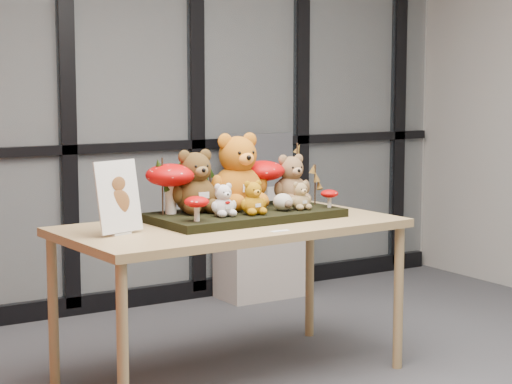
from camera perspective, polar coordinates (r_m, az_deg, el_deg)
room_shell at (r=3.89m, az=7.76°, el=9.68°), size 5.00×5.00×5.00m
glass_partition at (r=6.01m, az=-7.52°, el=6.27°), size 4.90×0.06×2.78m
display_table at (r=4.57m, az=-1.54°, el=-2.73°), size 1.72×0.93×0.78m
diorama_tray at (r=4.68m, az=-0.69°, el=-1.43°), size 0.99×0.53×0.04m
bear_pooh_yellow at (r=4.74m, az=-1.15°, el=1.54°), size 0.34×0.31×0.43m
bear_brown_medium at (r=4.62m, az=-3.77°, el=0.87°), size 0.28×0.25×0.35m
bear_tan_back at (r=4.93m, az=2.15°, el=0.96°), size 0.23×0.21×0.29m
bear_small_yellow at (r=4.55m, az=-0.20°, el=-0.23°), size 0.15×0.14×0.19m
bear_white_bow at (r=4.49m, az=-2.03°, el=-0.38°), size 0.14×0.13×0.18m
bear_beige_small at (r=4.72m, az=2.74°, el=-0.13°), size 0.13×0.12×0.16m
plush_cream_hedgehog at (r=4.68m, az=1.67°, el=-0.57°), size 0.08×0.07×0.10m
mushroom_back_left at (r=4.59m, az=-5.28°, el=0.36°), size 0.25×0.25×0.27m
mushroom_back_right at (r=4.86m, az=0.40°, el=0.70°), size 0.24×0.24×0.26m
mushroom_front_left at (r=4.35m, az=-3.66°, el=-0.95°), size 0.12×0.12×0.13m
mushroom_front_right at (r=4.81m, az=4.54°, el=-0.35°), size 0.09×0.09×0.10m
sprig_green_far_left at (r=4.55m, az=-5.77°, el=0.35°), size 0.05×0.05×0.28m
sprig_green_mid_left at (r=4.67m, az=-4.47°, el=0.40°), size 0.05×0.05×0.26m
sprig_dry_far_right at (r=4.98m, az=2.55°, el=1.19°), size 0.05×0.05×0.32m
sprig_dry_mid_right at (r=4.90m, az=3.66°, el=0.45°), size 0.05×0.05×0.21m
sprig_green_centre at (r=4.77m, az=-2.85°, el=0.23°), size 0.05×0.05×0.21m
sign_holder at (r=4.26m, az=-8.46°, el=-0.46°), size 0.25×0.13×0.34m
label_card at (r=4.32m, az=1.48°, el=-2.42°), size 0.09×0.03×0.00m
cabinet at (r=6.32m, az=0.28°, el=-3.11°), size 0.57×0.33×0.75m
monitor at (r=6.26m, az=0.19°, el=1.96°), size 0.51×0.05×0.36m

